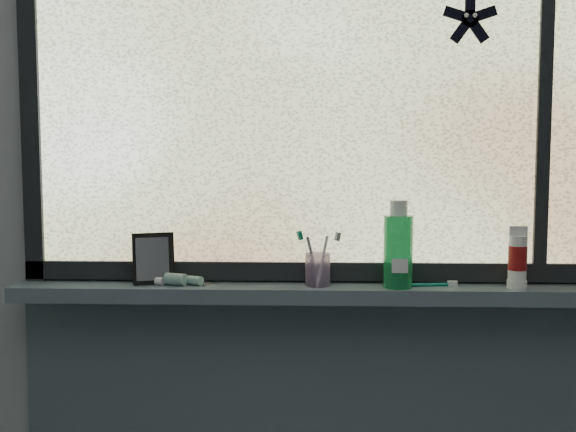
# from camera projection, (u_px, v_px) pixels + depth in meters

# --- Properties ---
(wall_back) EXTENTS (3.00, 0.01, 2.50)m
(wall_back) POSITION_uv_depth(u_px,v_px,m) (316.00, 197.00, 1.76)
(wall_back) COLOR #9EA3A8
(wall_back) RESTS_ON ground
(windowsill) EXTENTS (1.62, 0.14, 0.04)m
(windowsill) POSITION_uv_depth(u_px,v_px,m) (316.00, 293.00, 1.71)
(windowsill) COLOR #4C5B66
(windowsill) RESTS_ON wall_back
(window_pane) EXTENTS (1.50, 0.01, 1.00)m
(window_pane) POSITION_uv_depth(u_px,v_px,m) (316.00, 93.00, 1.71)
(window_pane) COLOR silver
(window_pane) RESTS_ON wall_back
(frame_bottom) EXTENTS (1.60, 0.03, 0.05)m
(frame_bottom) POSITION_uv_depth(u_px,v_px,m) (316.00, 271.00, 1.75)
(frame_bottom) COLOR black
(frame_bottom) RESTS_ON windowsill
(frame_left) EXTENTS (0.05, 0.03, 1.10)m
(frame_left) POSITION_uv_depth(u_px,v_px,m) (31.00, 94.00, 1.74)
(frame_left) COLOR black
(frame_left) RESTS_ON wall_back
(frame_mullion) EXTENTS (0.03, 0.03, 1.00)m
(frame_mullion) POSITION_uv_depth(u_px,v_px,m) (544.00, 92.00, 1.69)
(frame_mullion) COLOR black
(frame_mullion) RESTS_ON wall_back
(starfish_sticker) EXTENTS (0.15, 0.02, 0.15)m
(starfish_sticker) POSITION_uv_depth(u_px,v_px,m) (470.00, 19.00, 1.67)
(starfish_sticker) COLOR black
(starfish_sticker) RESTS_ON window_pane
(vanity_mirror) EXTENTS (0.12, 0.09, 0.14)m
(vanity_mirror) POSITION_uv_depth(u_px,v_px,m) (153.00, 258.00, 1.72)
(vanity_mirror) COLOR black
(vanity_mirror) RESTS_ON windowsill
(toothpaste_tube) EXTENTS (0.18, 0.10, 0.03)m
(toothpaste_tube) POSITION_uv_depth(u_px,v_px,m) (183.00, 279.00, 1.70)
(toothpaste_tube) COLOR silver
(toothpaste_tube) RESTS_ON windowsill
(toothbrush_cup) EXTENTS (0.09, 0.09, 0.09)m
(toothbrush_cup) POSITION_uv_depth(u_px,v_px,m) (318.00, 269.00, 1.70)
(toothbrush_cup) COLOR #BC98CA
(toothbrush_cup) RESTS_ON windowsill
(toothbrush_lying) EXTENTS (0.20, 0.04, 0.01)m
(toothbrush_lying) POSITION_uv_depth(u_px,v_px,m) (419.00, 284.00, 1.69)
(toothbrush_lying) COLOR #0C7460
(toothbrush_lying) RESTS_ON windowsill
(mouthwash_bottle) EXTENTS (0.08, 0.08, 0.19)m
(mouthwash_bottle) POSITION_uv_depth(u_px,v_px,m) (398.00, 244.00, 1.67)
(mouthwash_bottle) COLOR green
(mouthwash_bottle) RESTS_ON windowsill
(cream_tube) EXTENTS (0.05, 0.05, 0.12)m
(cream_tube) POSITION_uv_depth(u_px,v_px,m) (518.00, 255.00, 1.66)
(cream_tube) COLOR silver
(cream_tube) RESTS_ON windowsill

